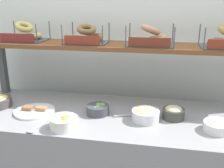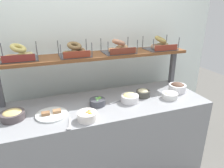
{
  "view_description": "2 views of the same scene",
  "coord_description": "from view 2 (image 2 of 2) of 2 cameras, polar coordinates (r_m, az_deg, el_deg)",
  "views": [
    {
      "loc": [
        0.29,
        -1.55,
        1.59
      ],
      "look_at": [
        -0.01,
        0.1,
        1.03
      ],
      "focal_mm": 41.23,
      "sensor_mm": 36.0,
      "label": 1
    },
    {
      "loc": [
        -0.56,
        -1.71,
        1.74
      ],
      "look_at": [
        0.1,
        0.1,
        1.0
      ],
      "focal_mm": 32.8,
      "sensor_mm": 36.0,
      "label": 2
    }
  ],
  "objects": [
    {
      "name": "bowl_hummus",
      "position": [
        1.91,
        -25.99,
        -7.73
      ],
      "size": [
        0.2,
        0.2,
        0.08
      ],
      "color": "#4B4244",
      "rests_on": "deli_counter"
    },
    {
      "name": "bowl_scallion_spread",
      "position": [
        2.18,
        15.86,
        -2.95
      ],
      "size": [
        0.16,
        0.16,
        0.07
      ],
      "color": "white",
      "rests_on": "deli_counter"
    },
    {
      "name": "bowl_tuna_salad",
      "position": [
        2.15,
        8.59,
        -2.48
      ],
      "size": [
        0.14,
        0.14,
        0.09
      ],
      "color": "#3B3B34",
      "rests_on": "deli_counter"
    },
    {
      "name": "serving_spoon_by_edge",
      "position": [
        1.68,
        -11.85,
        -11.32
      ],
      "size": [
        0.06,
        0.17,
        0.01
      ],
      "color": "#B7B7BC",
      "rests_on": "deli_counter"
    },
    {
      "name": "bagel_basket_plain",
      "position": [
        2.04,
        -24.49,
        7.44
      ],
      "size": [
        0.32,
        0.26,
        0.15
      ],
      "color": "#4C4C51",
      "rests_on": "upper_shelf"
    },
    {
      "name": "bowl_veggie_mix",
      "position": [
        1.96,
        -4.05,
        -4.94
      ],
      "size": [
        0.15,
        0.15,
        0.07
      ],
      "color": "#3D3F47",
      "rests_on": "deli_counter"
    },
    {
      "name": "upper_shelf",
      "position": [
        2.11,
        -4.21,
        7.96
      ],
      "size": [
        1.96,
        0.32,
        0.03
      ],
      "primitive_type": "cube",
      "color": "brown",
      "rests_on": "shelf_riser_left"
    },
    {
      "name": "bowl_chocolate_spread",
      "position": [
        2.36,
        17.67,
        -0.84
      ],
      "size": [
        0.19,
        0.19,
        0.1
      ],
      "color": "white",
      "rests_on": "deli_counter"
    },
    {
      "name": "bowl_fruit_salad",
      "position": [
        1.73,
        -6.85,
        -8.77
      ],
      "size": [
        0.16,
        0.16,
        0.08
      ],
      "color": "white",
      "rests_on": "deli_counter"
    },
    {
      "name": "serving_plate_white",
      "position": [
        1.87,
        -16.49,
        -8.08
      ],
      "size": [
        0.27,
        0.27,
        0.04
      ],
      "color": "white",
      "rests_on": "deli_counter"
    },
    {
      "name": "bagel_basket_sesame",
      "position": [
        2.15,
        1.84,
        10.0
      ],
      "size": [
        0.32,
        0.25,
        0.15
      ],
      "color": "#4C4C51",
      "rests_on": "upper_shelf"
    },
    {
      "name": "deli_counter",
      "position": [
        2.23,
        -1.62,
        -15.15
      ],
      "size": [
        2.0,
        0.7,
        0.85
      ],
      "primitive_type": "cube",
      "color": "gray",
      "rests_on": "ground_plane"
    },
    {
      "name": "bagel_basket_everything",
      "position": [
        2.38,
        13.28,
        10.53
      ],
      "size": [
        0.33,
        0.24,
        0.16
      ],
      "color": "#4C4C51",
      "rests_on": "upper_shelf"
    },
    {
      "name": "back_wall",
      "position": [
        2.39,
        -6.05,
        7.85
      ],
      "size": [
        3.2,
        0.06,
        2.4
      ],
      "primitive_type": "cube",
      "color": "white",
      "rests_on": "ground_plane"
    },
    {
      "name": "serving_spoon_near_plate",
      "position": [
        2.05,
        2.0,
        -4.56
      ],
      "size": [
        0.17,
        0.08,
        0.01
      ],
      "color": "#B7B7BC",
      "rests_on": "deli_counter"
    },
    {
      "name": "bowl_egg_salad",
      "position": [
        2.03,
        5.01,
        -3.8
      ],
      "size": [
        0.18,
        0.18,
        0.09
      ],
      "color": "white",
      "rests_on": "deli_counter"
    },
    {
      "name": "shelf_riser_right",
      "position": [
        2.58,
        16.48,
        4.63
      ],
      "size": [
        0.05,
        0.05,
        0.4
      ],
      "primitive_type": "cube",
      "color": "#4C4C51",
      "rests_on": "deli_counter"
    },
    {
      "name": "bagel_basket_cinnamon_raisin",
      "position": [
        2.04,
        -10.4,
        8.99
      ],
      "size": [
        0.3,
        0.25,
        0.14
      ],
      "color": "#4C4C51",
      "rests_on": "upper_shelf"
    }
  ]
}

